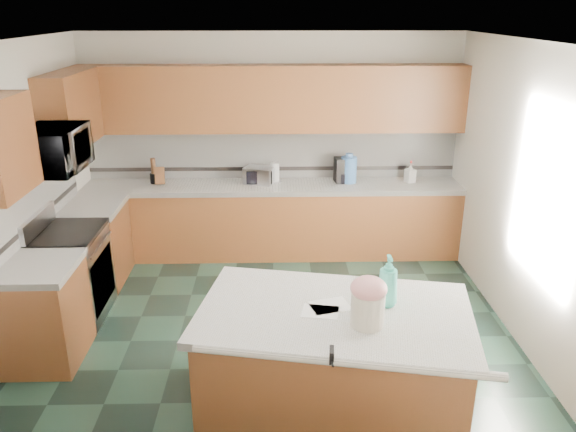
{
  "coord_description": "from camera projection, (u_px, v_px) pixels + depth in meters",
  "views": [
    {
      "loc": [
        0.03,
        -4.58,
        2.97
      ],
      "look_at": [
        0.15,
        0.35,
        1.12
      ],
      "focal_mm": 35.0,
      "sensor_mm": 36.0,
      "label": 1
    }
  ],
  "objects": [
    {
      "name": "floor",
      "position": [
        273.0,
        339.0,
        5.33
      ],
      "size": [
        4.6,
        4.6,
        0.0
      ],
      "primitive_type": "plane",
      "color": "black",
      "rests_on": "ground"
    },
    {
      "name": "ceiling",
      "position": [
        270.0,
        43.0,
        4.38
      ],
      "size": [
        4.6,
        4.6,
        0.0
      ],
      "primitive_type": "plane",
      "color": "white",
      "rests_on": "ground"
    },
    {
      "name": "wall_back",
      "position": [
        272.0,
        144.0,
        7.03
      ],
      "size": [
        4.6,
        0.04,
        2.7
      ],
      "primitive_type": "cube",
      "color": "white",
      "rests_on": "ground"
    },
    {
      "name": "wall_front",
      "position": [
        270.0,
        367.0,
        2.69
      ],
      "size": [
        4.6,
        0.04,
        2.7
      ],
      "primitive_type": "cube",
      "color": "white",
      "rests_on": "ground"
    },
    {
      "name": "wall_left",
      "position": [
        1.0,
        208.0,
        4.81
      ],
      "size": [
        0.04,
        4.6,
        2.7
      ],
      "primitive_type": "cube",
      "color": "white",
      "rests_on": "ground"
    },
    {
      "name": "wall_right",
      "position": [
        536.0,
        203.0,
        4.91
      ],
      "size": [
        0.04,
        4.6,
        2.7
      ],
      "primitive_type": "cube",
      "color": "white",
      "rests_on": "ground"
    },
    {
      "name": "back_base_cab",
      "position": [
        273.0,
        221.0,
        7.05
      ],
      "size": [
        4.6,
        0.6,
        0.86
      ],
      "primitive_type": "cube",
      "color": "#391D0E",
      "rests_on": "ground"
    },
    {
      "name": "back_countertop",
      "position": [
        273.0,
        187.0,
        6.89
      ],
      "size": [
        4.6,
        0.64,
        0.06
      ],
      "primitive_type": "cube",
      "color": "white",
      "rests_on": "back_base_cab"
    },
    {
      "name": "back_upper_cab",
      "position": [
        272.0,
        99.0,
        6.65
      ],
      "size": [
        4.6,
        0.33,
        0.78
      ],
      "primitive_type": "cube",
      "color": "#391D0E",
      "rests_on": "wall_back"
    },
    {
      "name": "back_backsplash",
      "position": [
        272.0,
        153.0,
        7.04
      ],
      "size": [
        4.6,
        0.02,
        0.63
      ],
      "primitive_type": "cube",
      "color": "silver",
      "rests_on": "back_countertop"
    },
    {
      "name": "back_accent_band",
      "position": [
        273.0,
        169.0,
        7.1
      ],
      "size": [
        4.6,
        0.01,
        0.05
      ],
      "primitive_type": "cube",
      "color": "black",
      "rests_on": "back_countertop"
    },
    {
      "name": "left_base_cab_rear",
      "position": [
        96.0,
        246.0,
        6.34
      ],
      "size": [
        0.6,
        0.82,
        0.86
      ],
      "primitive_type": "cube",
      "color": "#391D0E",
      "rests_on": "ground"
    },
    {
      "name": "left_counter_rear",
      "position": [
        91.0,
        207.0,
        6.18
      ],
      "size": [
        0.64,
        0.82,
        0.06
      ],
      "primitive_type": "cube",
      "color": "white",
      "rests_on": "left_base_cab_rear"
    },
    {
      "name": "left_base_cab_front",
      "position": [
        45.0,
        315.0,
        4.91
      ],
      "size": [
        0.6,
        0.72,
        0.86
      ],
      "primitive_type": "cube",
      "color": "#391D0E",
      "rests_on": "ground"
    },
    {
      "name": "left_counter_front",
      "position": [
        36.0,
        268.0,
        4.75
      ],
      "size": [
        0.64,
        0.72,
        0.06
      ],
      "primitive_type": "cube",
      "color": "white",
      "rests_on": "left_base_cab_front"
    },
    {
      "name": "left_backsplash",
      "position": [
        33.0,
        200.0,
        5.36
      ],
      "size": [
        0.02,
        2.3,
        0.63
      ],
      "primitive_type": "cube",
      "color": "silver",
      "rests_on": "wall_left"
    },
    {
      "name": "left_accent_band",
      "position": [
        37.0,
        219.0,
        5.43
      ],
      "size": [
        0.01,
        2.3,
        0.05
      ],
      "primitive_type": "cube",
      "color": "black",
      "rests_on": "wall_left"
    },
    {
      "name": "left_upper_cab_rear",
      "position": [
        70.0,
        110.0,
        5.94
      ],
      "size": [
        0.33,
        1.09,
        0.78
      ],
      "primitive_type": "cube",
      "color": "#391D0E",
      "rests_on": "wall_left"
    },
    {
      "name": "range_body",
      "position": [
        73.0,
        276.0,
        5.6
      ],
      "size": [
        0.6,
        0.76,
        0.88
      ],
      "primitive_type": "cube",
      "color": "#B7B7BC",
      "rests_on": "ground"
    },
    {
      "name": "range_oven_door",
      "position": [
        102.0,
        279.0,
        5.62
      ],
      "size": [
        0.02,
        0.68,
        0.55
      ],
      "primitive_type": "cube",
      "color": "black",
      "rests_on": "range_body"
    },
    {
      "name": "range_cooktop",
      "position": [
        66.0,
        234.0,
        5.44
      ],
      "size": [
        0.62,
        0.78,
        0.04
      ],
      "primitive_type": "cube",
      "color": "black",
      "rests_on": "range_body"
    },
    {
      "name": "range_handle",
      "position": [
        101.0,
        245.0,
        5.49
      ],
      "size": [
        0.02,
        0.66,
        0.02
      ],
      "primitive_type": "cylinder",
      "rotation": [
        1.57,
        0.0,
        0.0
      ],
      "color": "#B7B7BC",
      "rests_on": "range_body"
    },
    {
      "name": "range_backguard",
      "position": [
        37.0,
        222.0,
        5.39
      ],
      "size": [
        0.06,
        0.76,
        0.18
      ],
      "primitive_type": "cube",
      "color": "#B7B7BC",
      "rests_on": "range_body"
    },
    {
      "name": "microwave",
      "position": [
        54.0,
        150.0,
        5.15
      ],
      "size": [
        0.5,
        0.73,
        0.41
      ],
      "primitive_type": "imported",
      "rotation": [
        0.0,
        0.0,
        1.57
      ],
      "color": "#B7B7BC",
      "rests_on": "wall_left"
    },
    {
      "name": "island_base",
      "position": [
        333.0,
        368.0,
        4.2
      ],
      "size": [
        2.02,
        1.38,
        0.86
      ],
      "primitive_type": "cube",
      "rotation": [
        0.0,
        0.0,
        -0.19
      ],
      "color": "#391D0E",
      "rests_on": "ground"
    },
    {
      "name": "island_top",
      "position": [
        334.0,
        314.0,
        4.04
      ],
      "size": [
        2.13,
        1.5,
        0.06
      ],
      "primitive_type": "cube",
      "rotation": [
        0.0,
        0.0,
        -0.19
      ],
      "color": "white",
      "rests_on": "island_base"
    },
    {
      "name": "island_bullnose",
      "position": [
        344.0,
        362.0,
        3.49
      ],
      "size": [
        1.93,
        0.42,
        0.06
      ],
      "primitive_type": "cylinder",
      "rotation": [
        0.0,
        1.57,
        -0.19
      ],
      "color": "white",
      "rests_on": "island_base"
    },
    {
      "name": "treat_jar",
      "position": [
        368.0,
        309.0,
        3.81
      ],
      "size": [
        0.25,
        0.25,
        0.24
      ],
      "primitive_type": "cylinder",
      "rotation": [
        0.0,
        0.0,
        0.1
      ],
      "color": "silver",
      "rests_on": "island_top"
    },
    {
      "name": "treat_jar_lid",
      "position": [
        369.0,
        288.0,
        3.75
      ],
      "size": [
        0.25,
        0.25,
        0.16
      ],
      "primitive_type": "ellipsoid",
      "color": "pink",
      "rests_on": "treat_jar"
    },
    {
      "name": "treat_jar_knob",
      "position": [
        369.0,
        281.0,
        3.74
      ],
      "size": [
        0.08,
        0.03,
        0.03
      ],
      "primitive_type": "cylinder",
      "rotation": [
        0.0,
        1.57,
        0.0
      ],
      "color": "tan",
      "rests_on": "treat_jar_lid"
    },
    {
      "name": "treat_jar_knob_end_l",
      "position": [
        363.0,
        281.0,
        3.73
      ],
      "size": [
        0.04,
        0.04,
        0.04
      ],
      "primitive_type": "sphere",
      "color": "tan",
      "rests_on": "treat_jar_lid"
    },
    {
      "name": "treat_jar_knob_end_r",
      "position": [
        375.0,
        281.0,
        3.74
      ],
      "size": [
        0.04,
        0.04,
        0.04
      ],
      "primitive_type": "sphere",
      "color": "tan",
      "rests_on": "treat_jar_lid"
    },
    {
      "name": "soap_bottle_island",
      "position": [
        388.0,
        281.0,
        4.04
      ],
      "size": [
        0.15,
        0.15,
        0.39
      ],
      "primitive_type": "imported",
      "rotation": [
        0.0,
        0.0,
        0.03
      ],
      "color": "#42BDAA",
      "rests_on": "island_top"
    },
    {
      "name": "paper_sheet_a",
      "position": [
        330.0,
        306.0,
        4.09
      ],
      "size": [
        0.33,
        0.28,
        0.0
      ],
      "primitive_type": "cube",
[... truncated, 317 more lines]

